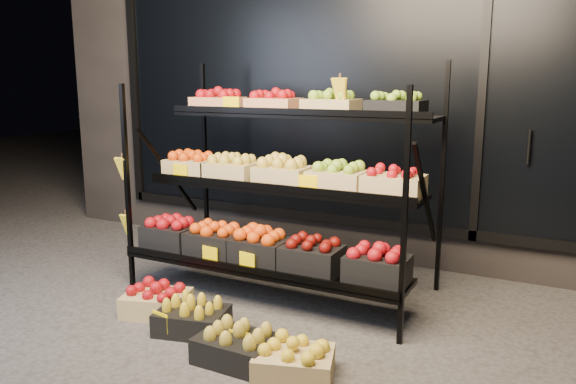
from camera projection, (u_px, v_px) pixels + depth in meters
The scene contains 9 objects.
ground at pixel (236, 321), 3.60m from camera, with size 24.00×24.00×0.00m, color #514F4C.
building at pixel (373, 57), 5.52m from camera, with size 6.00×2.08×3.50m.
display_rack at pixel (278, 186), 3.98m from camera, with size 2.18×1.02×1.66m.
tag_floor_a at pixel (161, 328), 3.37m from camera, with size 0.13×0.01×0.12m, color #FCD700.
tag_floor_b at pixel (240, 348), 3.12m from camera, with size 0.13×0.01×0.12m, color #FCD700.
floor_crate_left at pixel (157, 300), 3.71m from camera, with size 0.49×0.42×0.21m.
floor_crate_midleft at pixel (192, 317), 3.44m from camera, with size 0.48×0.39×0.21m.
floor_crate_midright at pixel (294, 360), 2.91m from camera, with size 0.48×0.41×0.20m.
floor_crate_right at pixel (237, 345), 3.08m from camera, with size 0.43×0.32×0.21m.
Camera 1 is at (1.84, -2.85, 1.52)m, focal length 35.00 mm.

